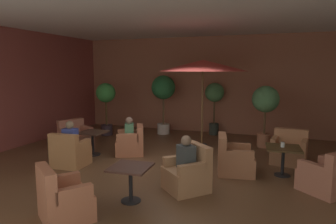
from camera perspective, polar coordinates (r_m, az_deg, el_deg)
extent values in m
cube|color=brown|center=(7.43, -1.22, -10.47)|extent=(9.82, 9.16, 0.02)
cube|color=#A16147|center=(11.41, 7.01, 5.11)|extent=(9.82, 0.08, 3.56)
cube|color=brown|center=(9.92, -28.57, 3.77)|extent=(0.08, 9.16, 3.56)
cube|color=silver|center=(7.16, -1.31, 18.05)|extent=(9.82, 9.16, 0.06)
cylinder|color=black|center=(7.33, 20.78, -11.09)|extent=(0.34, 0.34, 0.02)
cylinder|color=black|center=(7.24, 20.90, -8.87)|extent=(0.07, 0.07, 0.62)
cube|color=#49341B|center=(7.15, 21.03, -6.37)|extent=(0.78, 0.78, 0.03)
cube|color=#AB6C49|center=(7.12, 12.68, -9.58)|extent=(0.93, 0.93, 0.43)
cube|color=#AB6C49|center=(6.99, 10.24, -6.10)|extent=(0.32, 0.81, 0.45)
cube|color=#AB6C49|center=(7.36, 12.93, -6.48)|extent=(0.63, 0.24, 0.19)
cube|color=#AB6C49|center=(6.72, 13.33, -7.90)|extent=(0.63, 0.24, 0.19)
cube|color=#B26C53|center=(6.68, 27.55, -11.58)|extent=(1.09, 1.09, 0.42)
cube|color=#B26C53|center=(6.37, 25.80, -9.52)|extent=(0.55, 0.52, 0.19)
cube|color=#B26C53|center=(6.86, 28.91, -8.50)|extent=(0.55, 0.52, 0.19)
cube|color=#B7784F|center=(8.24, 21.86, -7.58)|extent=(0.93, 0.88, 0.42)
cube|color=#B7784F|center=(8.43, 22.25, -4.33)|extent=(0.83, 0.29, 0.41)
cube|color=#B7784F|center=(8.10, 24.38, -5.66)|extent=(0.22, 0.61, 0.22)
cube|color=#B7784F|center=(8.17, 19.52, -5.29)|extent=(0.22, 0.61, 0.22)
cylinder|color=black|center=(8.71, -13.98, -7.77)|extent=(0.40, 0.40, 0.02)
cylinder|color=black|center=(8.64, -14.05, -5.88)|extent=(0.07, 0.07, 0.62)
cube|color=#483025|center=(8.57, -14.12, -3.76)|extent=(0.71, 0.71, 0.03)
cube|color=#B76947|center=(8.58, -7.28, -6.47)|extent=(1.02, 1.03, 0.42)
cube|color=#B76947|center=(8.48, -5.34, -3.84)|extent=(0.49, 0.77, 0.37)
cube|color=#B76947|center=(8.20, -7.65, -4.86)|extent=(0.60, 0.39, 0.21)
cube|color=#B76947|center=(8.81, -7.54, -3.95)|extent=(0.60, 0.39, 0.21)
cube|color=#AA6852|center=(9.53, -17.02, -5.33)|extent=(1.07, 1.08, 0.41)
cube|color=#AA6852|center=(9.72, -17.94, -2.58)|extent=(0.52, 0.80, 0.43)
cube|color=#AA6852|center=(9.58, -15.18, -3.26)|extent=(0.61, 0.40, 0.22)
cube|color=#AA6852|center=(9.29, -18.85, -3.76)|extent=(0.61, 0.40, 0.22)
cube|color=#B67948|center=(7.84, -17.86, -8.09)|extent=(0.78, 0.74, 0.45)
cube|color=#B67948|center=(7.52, -19.19, -5.49)|extent=(0.76, 0.19, 0.40)
cube|color=#B67948|center=(7.97, -19.62, -5.54)|extent=(0.16, 0.56, 0.19)
cube|color=#B67948|center=(7.62, -15.89, -5.98)|extent=(0.16, 0.56, 0.19)
cylinder|color=black|center=(5.67, -7.02, -16.32)|extent=(0.36, 0.36, 0.02)
cylinder|color=black|center=(5.56, -7.07, -13.53)|extent=(0.07, 0.07, 0.62)
cube|color=#482B22|center=(5.45, -7.13, -10.34)|extent=(0.72, 0.72, 0.03)
cube|color=#B56849|center=(5.24, -18.69, -16.52)|extent=(1.05, 1.04, 0.41)
cube|color=#B56849|center=(5.02, -22.09, -12.36)|extent=(0.71, 0.58, 0.47)
cube|color=#B56849|center=(5.42, -19.31, -12.18)|extent=(0.44, 0.53, 0.21)
cube|color=#B56849|center=(4.84, -17.37, -14.56)|extent=(0.44, 0.53, 0.21)
cube|color=#A9754E|center=(6.03, 3.40, -12.63)|extent=(1.05, 1.05, 0.44)
cube|color=#A9754E|center=(6.03, 5.84, -8.17)|extent=(0.65, 0.63, 0.46)
cube|color=#A9754E|center=(5.66, 4.62, -10.68)|extent=(0.49, 0.51, 0.19)
cube|color=#A9754E|center=(6.16, 1.66, -9.09)|extent=(0.49, 0.51, 0.19)
cylinder|color=#2D2D2D|center=(9.38, 6.39, -6.28)|extent=(0.32, 0.32, 0.08)
cylinder|color=brown|center=(9.15, 6.51, 1.36)|extent=(0.06, 0.06, 2.59)
cone|color=#C9423B|center=(9.09, 6.63, 8.73)|extent=(2.66, 2.66, 0.34)
cylinder|color=#303730|center=(11.11, 8.67, -3.19)|extent=(0.35, 0.35, 0.41)
cylinder|color=brown|center=(11.01, 8.73, 0.00)|extent=(0.06, 0.06, 0.84)
sphere|color=#47804B|center=(10.93, 8.81, 3.68)|extent=(0.69, 0.69, 0.69)
cylinder|color=beige|center=(11.15, -0.87, -3.17)|extent=(0.46, 0.46, 0.37)
cylinder|color=brown|center=(11.04, -0.88, 0.25)|extent=(0.06, 0.06, 0.97)
sphere|color=#246234|center=(10.96, -0.89, 4.69)|extent=(0.87, 0.87, 0.87)
cylinder|color=#392C35|center=(11.15, -11.51, -3.33)|extent=(0.42, 0.42, 0.37)
cylinder|color=brown|center=(11.04, -11.60, -0.17)|extent=(0.06, 0.06, 0.86)
sphere|color=#378A3C|center=(10.97, -11.71, 3.59)|extent=(0.69, 0.69, 0.69)
cylinder|color=#AE6949|center=(9.70, 17.67, -5.11)|extent=(0.40, 0.40, 0.42)
cylinder|color=brown|center=(9.59, 17.81, -1.82)|extent=(0.06, 0.06, 0.71)
sphere|color=#4C8350|center=(9.50, 17.99, 2.33)|extent=(0.80, 0.80, 0.80)
cube|color=#393F40|center=(5.89, 3.43, -8.50)|extent=(0.42, 0.42, 0.46)
sphere|color=#7E614B|center=(5.81, 3.46, -5.44)|extent=(0.20, 0.20, 0.20)
cube|color=#374498|center=(7.73, -18.01, -4.76)|extent=(0.34, 0.24, 0.49)
sphere|color=#7E674D|center=(7.66, -18.11, -2.35)|extent=(0.19, 0.19, 0.19)
cube|color=#4B7E57|center=(8.48, -7.33, -3.66)|extent=(0.37, 0.43, 0.43)
sphere|color=#805E4E|center=(8.42, -7.37, -1.62)|extent=(0.20, 0.20, 0.20)
cylinder|color=white|center=(7.13, 20.89, -5.80)|extent=(0.08, 0.08, 0.11)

